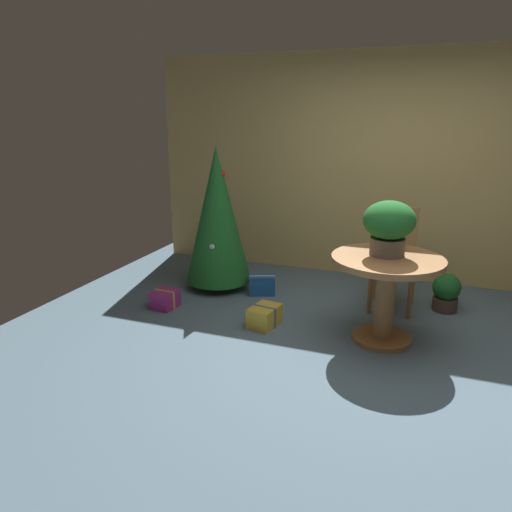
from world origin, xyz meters
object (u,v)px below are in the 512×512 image
gift_box_purple (165,299)px  potted_plant (446,292)px  gift_box_gold (265,316)px  gift_box_blue (262,285)px  wooden_chair_far (395,253)px  holiday_tree (217,215)px  round_dining_table (386,281)px  flower_vase (389,225)px

gift_box_purple → potted_plant: size_ratio=0.70×
gift_box_purple → gift_box_gold: gift_box_gold is taller
gift_box_blue → gift_box_gold: bearing=-68.5°
wooden_chair_far → holiday_tree: bearing=-176.2°
round_dining_table → wooden_chair_far: (0.00, 0.85, 0.01)m
round_dining_table → gift_box_blue: bearing=153.4°
wooden_chair_far → gift_box_purple: (-2.16, -0.88, -0.47)m
gift_box_blue → potted_plant: size_ratio=0.83×
wooden_chair_far → holiday_tree: (-1.90, -0.13, 0.28)m
round_dining_table → gift_box_gold: round_dining_table is taller
holiday_tree → wooden_chair_far: bearing=3.8°
flower_vase → holiday_tree: size_ratio=0.29×
round_dining_table → gift_box_purple: bearing=-179.3°
potted_plant → gift_box_gold: bearing=-148.1°
gift_box_blue → gift_box_gold: gift_box_blue is taller
wooden_chair_far → holiday_tree: 1.93m
round_dining_table → flower_vase: (-0.02, 0.06, 0.48)m
gift_box_purple → holiday_tree: bearing=71.0°
holiday_tree → potted_plant: holiday_tree is taller
wooden_chair_far → gift_box_blue: size_ratio=3.17×
round_dining_table → wooden_chair_far: wooden_chair_far is taller
gift_box_gold → round_dining_table: bearing=4.3°
holiday_tree → potted_plant: bearing=4.2°
wooden_chair_far → potted_plant: size_ratio=2.64×
wooden_chair_far → holiday_tree: holiday_tree is taller
holiday_tree → potted_plant: size_ratio=4.14×
gift_box_purple → round_dining_table: bearing=0.7°
round_dining_table → wooden_chair_far: bearing=90.0°
gift_box_gold → potted_plant: potted_plant is taller
flower_vase → gift_box_purple: flower_vase is taller
holiday_tree → gift_box_purple: 1.09m
gift_box_purple → potted_plant: 2.84m
flower_vase → gift_box_gold: 1.41m
round_dining_table → wooden_chair_far: size_ratio=0.92×
round_dining_table → holiday_tree: 2.06m
gift_box_purple → wooden_chair_far: bearing=22.1°
wooden_chair_far → holiday_tree: size_ratio=0.64×
wooden_chair_far → gift_box_gold: 1.49m
round_dining_table → gift_box_blue: round_dining_table is taller
gift_box_blue → gift_box_gold: size_ratio=0.92×
potted_plant → gift_box_purple: bearing=-160.8°
gift_box_gold → potted_plant: size_ratio=0.91×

